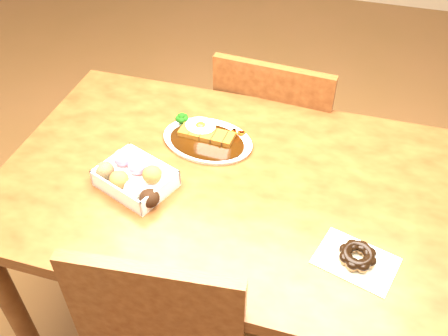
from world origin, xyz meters
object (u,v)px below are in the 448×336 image
(donut_box, at_px, (134,177))
(table, at_px, (221,203))
(pon_de_ring, at_px, (357,256))
(chair_far, at_px, (276,140))
(katsu_curry_plate, at_px, (206,138))

(donut_box, bearing_deg, table, 22.87)
(pon_de_ring, bearing_deg, table, 154.78)
(chair_far, relative_size, katsu_curry_plate, 3.02)
(donut_box, height_order, pon_de_ring, donut_box)
(katsu_curry_plate, height_order, pon_de_ring, katsu_curry_plate)
(table, bearing_deg, katsu_curry_plate, 122.10)
(chair_far, xyz_separation_m, pon_de_ring, (0.32, -0.71, 0.29))
(donut_box, xyz_separation_m, pon_de_ring, (0.59, -0.09, -0.01))
(table, height_order, katsu_curry_plate, katsu_curry_plate)
(table, height_order, pon_de_ring, pon_de_ring)
(katsu_curry_plate, xyz_separation_m, donut_box, (-0.13, -0.23, 0.01))
(table, bearing_deg, pon_de_ring, -25.22)
(donut_box, bearing_deg, pon_de_ring, -8.42)
(katsu_curry_plate, bearing_deg, pon_de_ring, -34.26)
(katsu_curry_plate, xyz_separation_m, pon_de_ring, (0.46, -0.32, 0.00))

